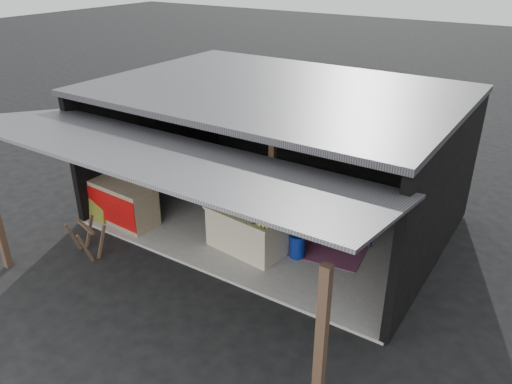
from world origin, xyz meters
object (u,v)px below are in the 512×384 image
Objects in this scene: plastic_chair at (364,216)px; white_crate at (274,206)px; water_barrel at (297,246)px; sawhorse at (87,236)px; neighbor_stall at (123,200)px; banana_table at (249,229)px.

white_crate is at bearing 179.02° from plastic_chair.
water_barrel is at bearing -34.51° from white_crate.
water_barrel is (3.54, 2.15, -0.14)m from sawhorse.
neighbor_stall is at bearing -153.87° from white_crate.
banana_table is at bearing -91.34° from white_crate.
neighbor_stall is 2.22× the size of sawhorse.
sawhorse is at bearing -137.57° from banana_table.
white_crate is 0.67× the size of neighbor_stall.
plastic_chair is (1.78, 1.56, 0.12)m from banana_table.
sawhorse is (-2.60, -2.79, -0.19)m from white_crate.
white_crate is at bearing 62.57° from sawhorse.
banana_table is at bearing -160.32° from plastic_chair.
water_barrel is (3.92, 0.82, -0.27)m from neighbor_stall.
sawhorse is 1.65× the size of water_barrel.
plastic_chair is (1.76, 0.66, 0.00)m from white_crate.
sawhorse is 5.57m from plastic_chair.
neighbor_stall is 4.02m from water_barrel.
banana_table is 3.75× the size of water_barrel.
water_barrel is at bearing -143.71° from plastic_chair.
neighbor_stall is 3.67× the size of water_barrel.
neighbor_stall is 1.38m from sawhorse.
plastic_chair is at bearing 20.52° from white_crate.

